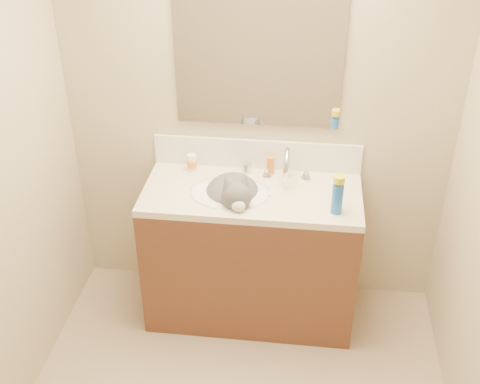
% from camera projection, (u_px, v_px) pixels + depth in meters
% --- Properties ---
extents(room_shell, '(2.24, 2.54, 2.52)m').
position_uv_depth(room_shell, '(226.00, 183.00, 2.14)').
color(room_shell, tan).
rests_on(room_shell, ground).
extents(vanity_cabinet, '(1.20, 0.55, 0.82)m').
position_uv_depth(vanity_cabinet, '(251.00, 256.00, 3.53)').
color(vanity_cabinet, '#562F1D').
rests_on(vanity_cabinet, ground).
extents(counter_slab, '(1.20, 0.55, 0.04)m').
position_uv_depth(counter_slab, '(252.00, 194.00, 3.31)').
color(counter_slab, beige).
rests_on(counter_slab, vanity_cabinet).
extents(basin, '(0.45, 0.36, 0.14)m').
position_uv_depth(basin, '(230.00, 203.00, 3.32)').
color(basin, white).
rests_on(basin, vanity_cabinet).
extents(faucet, '(0.28, 0.20, 0.21)m').
position_uv_depth(faucet, '(287.00, 167.00, 3.35)').
color(faucet, silver).
rests_on(faucet, counter_slab).
extents(cat, '(0.42, 0.46, 0.33)m').
position_uv_depth(cat, '(233.00, 196.00, 3.30)').
color(cat, '#4A484A').
rests_on(cat, basin).
extents(backsplash, '(1.20, 0.02, 0.18)m').
position_uv_depth(backsplash, '(257.00, 154.00, 3.47)').
color(backsplash, silver).
rests_on(backsplash, counter_slab).
extents(mirror, '(0.90, 0.02, 0.80)m').
position_uv_depth(mirror, '(258.00, 55.00, 3.16)').
color(mirror, white).
rests_on(mirror, room_shell).
extents(pill_bottle, '(0.07, 0.07, 0.10)m').
position_uv_depth(pill_bottle, '(192.00, 163.00, 3.47)').
color(pill_bottle, white).
rests_on(pill_bottle, counter_slab).
extents(pill_label, '(0.08, 0.08, 0.04)m').
position_uv_depth(pill_label, '(192.00, 163.00, 3.47)').
color(pill_label, orange).
rests_on(pill_label, pill_bottle).
extents(silver_jar, '(0.06, 0.06, 0.06)m').
position_uv_depth(silver_jar, '(247.00, 168.00, 3.46)').
color(silver_jar, '#B7B7BC').
rests_on(silver_jar, counter_slab).
extents(amber_bottle, '(0.04, 0.04, 0.10)m').
position_uv_depth(amber_bottle, '(270.00, 165.00, 3.44)').
color(amber_bottle, '#CC6918').
rests_on(amber_bottle, counter_slab).
extents(toothbrush, '(0.03, 0.14, 0.01)m').
position_uv_depth(toothbrush, '(269.00, 189.00, 3.31)').
color(toothbrush, white).
rests_on(toothbrush, counter_slab).
extents(toothbrush_head, '(0.02, 0.03, 0.01)m').
position_uv_depth(toothbrush_head, '(269.00, 189.00, 3.31)').
color(toothbrush_head, '#68A5DE').
rests_on(toothbrush_head, counter_slab).
extents(spray_can, '(0.06, 0.06, 0.16)m').
position_uv_depth(spray_can, '(337.00, 199.00, 3.08)').
color(spray_can, blue).
rests_on(spray_can, counter_slab).
extents(spray_cap, '(0.06, 0.06, 0.04)m').
position_uv_depth(spray_cap, '(339.00, 179.00, 3.02)').
color(spray_cap, yellow).
rests_on(spray_cap, spray_can).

